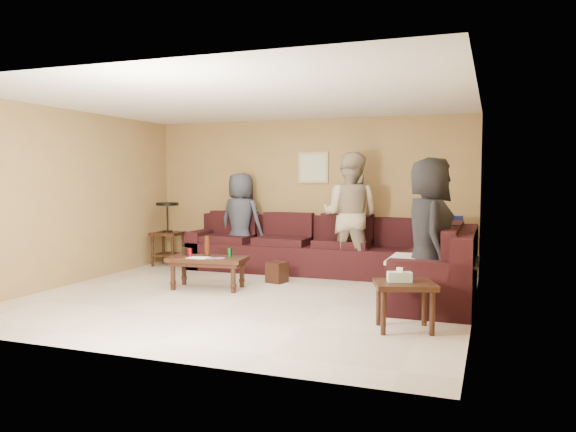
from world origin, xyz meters
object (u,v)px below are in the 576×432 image
Objects in this scene: person_right at (430,234)px; side_table_right at (404,289)px; sectional_sofa at (339,259)px; end_table_left at (168,233)px; person_left at (241,221)px; coffee_table at (207,262)px; waste_bin at (277,272)px; person_middle at (350,215)px.

side_table_right is at bearing 158.74° from person_right.
sectional_sofa is 6.51× the size of side_table_right.
person_left reaches higher than end_table_left.
person_left is (-1.86, 0.57, 0.48)m from sectional_sofa.
sectional_sofa is 2.00m from person_left.
side_table_right is 4.32m from person_left.
sectional_sofa is 1.95m from coffee_table.
end_table_left is 3.66× the size of waste_bin.
person_middle reaches higher than person_right.
coffee_table is 3.11m from side_table_right.
side_table_right is 0.40× the size of person_right.
person_middle is (0.89, 0.80, 0.81)m from waste_bin.
person_middle is (1.63, 1.54, 0.58)m from coffee_table.
coffee_table reaches higher than side_table_right.
person_right reaches higher than waste_bin.
end_table_left is 3.29m from person_middle.
sectional_sofa is at bearing 118.90° from side_table_right.
end_table_left is at bearing 148.32° from side_table_right.
person_middle is (-1.24, 2.74, 0.54)m from side_table_right.
waste_bin is at bearing 54.10° from person_right.
end_table_left is 1.37m from person_left.
person_left is at bearing 137.26° from side_table_right.
end_table_left is at bearing 172.48° from sectional_sofa.
person_left reaches higher than side_table_right.
sectional_sofa is 15.49× the size of waste_bin.
coffee_table is 2.32m from person_middle.
sectional_sofa is at bearing 33.40° from person_right.
sectional_sofa is 2.69m from side_table_right.
person_left reaches higher than sectional_sofa.
end_table_left is 0.62× the size of person_right.
person_right is at bearing 82.41° from side_table_right.
person_right is (2.27, -0.93, 0.74)m from waste_bin.
coffee_table is at bearing -134.60° from waste_bin.
coffee_table is 1.08m from waste_bin.
person_middle is at bearing -177.31° from person_left.
coffee_table is 0.69× the size of person_left.
person_middle reaches higher than coffee_table.
coffee_table is 3.72× the size of waste_bin.
person_right is at bearing -3.38° from coffee_table.
side_table_right is 0.44× the size of person_left.
person_right is (1.37, -1.72, -0.07)m from person_middle.
end_table_left is 4.97m from person_right.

